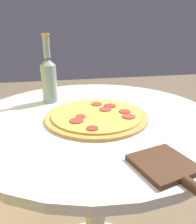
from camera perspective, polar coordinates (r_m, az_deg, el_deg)
The scene contains 4 objects.
table at distance 0.86m, azimuth -0.81°, elevation -12.45°, with size 0.86×0.86×0.77m.
pizza at distance 0.73m, azimuth 0.04°, elevation -0.89°, with size 0.34×0.34×0.02m.
beer_bottle at distance 0.89m, azimuth -12.71°, elevation 8.71°, with size 0.06×0.06×0.26m.
pizza_paddle at distance 0.49m, azimuth 20.05°, elevation -15.15°, with size 0.28×0.15×0.02m.
Camera 1 is at (-0.70, 0.13, 1.05)m, focal length 35.00 mm.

